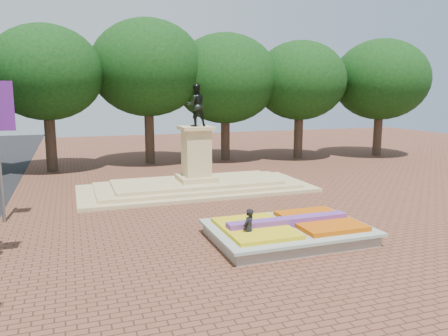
% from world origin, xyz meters
% --- Properties ---
extents(ground, '(90.00, 90.00, 0.00)m').
position_xyz_m(ground, '(0.00, 0.00, 0.00)').
color(ground, brown).
rests_on(ground, ground).
extents(flower_bed, '(6.30, 4.30, 0.91)m').
position_xyz_m(flower_bed, '(1.03, -2.00, 0.38)').
color(flower_bed, gray).
rests_on(flower_bed, ground).
extents(monument, '(14.00, 6.00, 6.40)m').
position_xyz_m(monument, '(0.00, 8.00, 0.88)').
color(monument, tan).
rests_on(monument, ground).
extents(tree_row_back, '(44.80, 8.80, 10.43)m').
position_xyz_m(tree_row_back, '(2.33, 18.00, 6.67)').
color(tree_row_back, '#34251C').
rests_on(tree_row_back, ground).
extents(pedestrian, '(0.68, 0.64, 1.57)m').
position_xyz_m(pedestrian, '(-0.94, -2.47, 0.79)').
color(pedestrian, black).
rests_on(pedestrian, ground).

